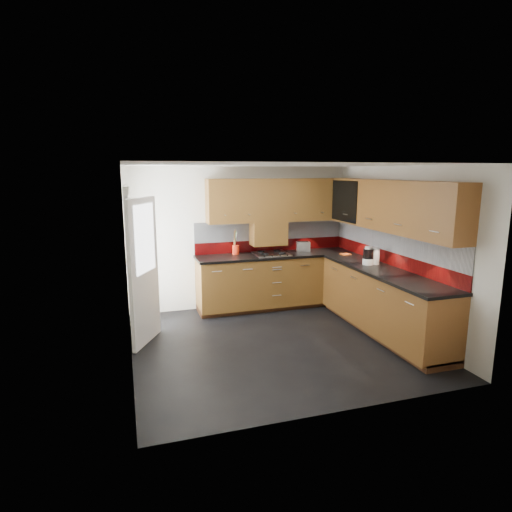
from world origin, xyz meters
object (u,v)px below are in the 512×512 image
object	(u,v)px
utensil_pot	(236,249)
food_processor	(368,256)
toaster	(303,247)
gas_hob	(271,254)

from	to	relation	value
utensil_pot	food_processor	bearing A→B (deg)	-39.07
toaster	utensil_pot	bearing A→B (deg)	175.77
utensil_pot	toaster	distance (m)	1.20
gas_hob	toaster	xyz separation A→B (m)	(0.63, 0.12, 0.07)
utensil_pot	food_processor	world-z (taller)	utensil_pot
gas_hob	toaster	bearing A→B (deg)	11.00
gas_hob	toaster	world-z (taller)	toaster
gas_hob	utensil_pot	xyz separation A→B (m)	(-0.57, 0.21, 0.08)
utensil_pot	toaster	world-z (taller)	utensil_pot
gas_hob	utensil_pot	size ratio (longest dim) A/B	1.36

